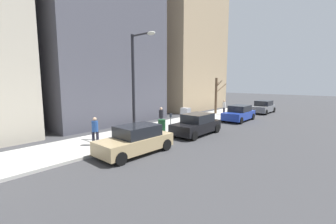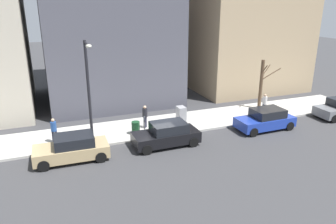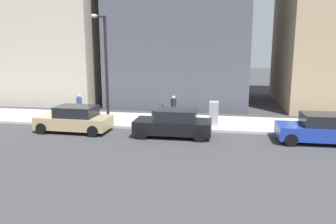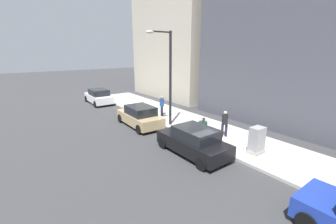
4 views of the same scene
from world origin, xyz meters
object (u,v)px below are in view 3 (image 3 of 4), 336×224
at_px(utility_box, 214,113).
at_px(streetlamp, 105,61).
at_px(parked_car_black, 174,123).
at_px(pedestrian_midblock, 174,107).
at_px(parking_meter, 163,112).
at_px(parked_car_tan, 75,119).
at_px(pedestrian_far_corner, 79,105).
at_px(parked_car_blue, 321,129).
at_px(trash_bin, 156,117).

height_order(utility_box, streetlamp, streetlamp).
height_order(parked_car_black, utility_box, utility_box).
bearing_deg(pedestrian_midblock, parking_meter, -160.90).
bearing_deg(parking_meter, streetlamp, 92.76).
bearing_deg(utility_box, parked_car_tan, 107.47).
distance_m(parked_car_black, pedestrian_far_corner, 7.17).
distance_m(utility_box, pedestrian_far_corner, 8.77).
xyz_separation_m(parked_car_tan, pedestrian_far_corner, (2.56, 0.85, 0.35)).
bearing_deg(streetlamp, utility_box, -81.11).
bearing_deg(parked_car_black, pedestrian_far_corner, 68.32).
bearing_deg(utility_box, parked_car_blue, -114.30).
bearing_deg(parked_car_black, utility_box, -39.95).
xyz_separation_m(parked_car_blue, pedestrian_far_corner, (2.56, 14.28, 0.35)).
xyz_separation_m(parked_car_blue, pedestrian_midblock, (3.02, 8.09, 0.35)).
height_order(streetlamp, trash_bin, streetlamp).
relative_size(parked_car_black, utility_box, 2.95).
bearing_deg(utility_box, parked_car_black, 140.46).
bearing_deg(trash_bin, pedestrian_midblock, -45.80).
distance_m(parked_car_blue, pedestrian_far_corner, 14.51).
height_order(utility_box, trash_bin, utility_box).
height_order(utility_box, pedestrian_midblock, pedestrian_midblock).
distance_m(parked_car_tan, pedestrian_midblock, 6.14).
height_order(parked_car_tan, trash_bin, parked_car_tan).
bearing_deg(parking_meter, trash_bin, 47.90).
bearing_deg(parked_car_blue, parked_car_black, 89.38).
distance_m(parked_car_tan, trash_bin, 4.86).
relative_size(parked_car_blue, utility_box, 2.96).
bearing_deg(streetlamp, trash_bin, -78.28).
relative_size(utility_box, trash_bin, 1.59).
relative_size(parked_car_tan, utility_box, 2.97).
bearing_deg(pedestrian_midblock, trash_bin, 171.66).
bearing_deg(pedestrian_midblock, pedestrian_far_corner, 131.73).
height_order(parked_car_tan, utility_box, utility_box).
height_order(parked_car_blue, streetlamp, streetlamp).
bearing_deg(streetlamp, pedestrian_midblock, -68.53).
relative_size(parking_meter, streetlamp, 0.21).
xyz_separation_m(parked_car_blue, parked_car_black, (-0.04, 7.60, 0.00)).
height_order(parked_car_blue, parked_car_tan, same).
height_order(parked_car_black, pedestrian_midblock, pedestrian_midblock).
bearing_deg(parked_car_blue, pedestrian_far_corner, 78.93).
xyz_separation_m(utility_box, pedestrian_far_corner, (0.07, 8.76, 0.24)).
distance_m(parking_meter, utility_box, 3.15).
bearing_deg(pedestrian_midblock, parked_car_black, -133.49).
height_order(trash_bin, pedestrian_midblock, pedestrian_midblock).
xyz_separation_m(parked_car_blue, parked_car_tan, (-0.00, 13.43, 0.00)).
height_order(parked_car_black, trash_bin, parked_car_black).
relative_size(parking_meter, pedestrian_far_corner, 0.81).
relative_size(parked_car_blue, parked_car_black, 1.00).
distance_m(parked_car_black, trash_bin, 2.58).
bearing_deg(pedestrian_midblock, utility_box, -64.16).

